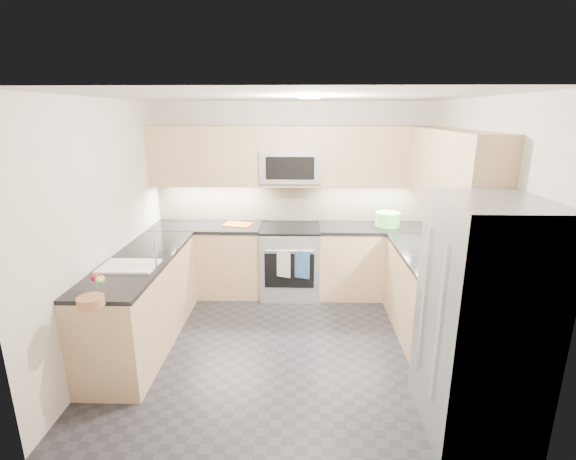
% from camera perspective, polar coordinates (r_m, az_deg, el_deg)
% --- Properties ---
extents(floor, '(3.60, 3.20, 0.00)m').
position_cam_1_polar(floor, '(4.59, -0.13, -15.19)').
color(floor, black).
rests_on(floor, ground).
extents(ceiling, '(3.60, 3.20, 0.02)m').
position_cam_1_polar(ceiling, '(3.94, -0.15, 17.81)').
color(ceiling, beige).
rests_on(ceiling, wall_back).
extents(wall_back, '(3.60, 0.02, 2.50)m').
position_cam_1_polar(wall_back, '(5.64, 0.36, 4.43)').
color(wall_back, beige).
rests_on(wall_back, floor).
extents(wall_front, '(3.60, 0.02, 2.50)m').
position_cam_1_polar(wall_front, '(2.59, -1.25, -9.67)').
color(wall_front, beige).
rests_on(wall_front, floor).
extents(wall_left, '(0.02, 3.20, 2.50)m').
position_cam_1_polar(wall_left, '(4.51, -23.62, 0.19)').
color(wall_left, beige).
rests_on(wall_left, floor).
extents(wall_right, '(0.02, 3.20, 2.50)m').
position_cam_1_polar(wall_right, '(4.42, 23.90, -0.17)').
color(wall_right, beige).
rests_on(wall_right, floor).
extents(base_cab_back_left, '(1.42, 0.60, 0.90)m').
position_cam_1_polar(base_cab_back_left, '(5.70, -10.77, -4.09)').
color(base_cab_back_left, tan).
rests_on(base_cab_back_left, floor).
extents(base_cab_back_right, '(1.42, 0.60, 0.90)m').
position_cam_1_polar(base_cab_back_right, '(5.65, 11.43, -4.30)').
color(base_cab_back_right, tan).
rests_on(base_cab_back_right, floor).
extents(base_cab_right, '(0.60, 1.70, 0.90)m').
position_cam_1_polar(base_cab_right, '(4.71, 18.72, -9.03)').
color(base_cab_right, tan).
rests_on(base_cab_right, floor).
extents(base_cab_peninsula, '(0.60, 2.00, 0.90)m').
position_cam_1_polar(base_cab_peninsula, '(4.66, -19.15, -9.35)').
color(base_cab_peninsula, tan).
rests_on(base_cab_peninsula, floor).
extents(countertop_back_left, '(1.42, 0.63, 0.04)m').
position_cam_1_polar(countertop_back_left, '(5.56, -11.02, 0.47)').
color(countertop_back_left, black).
rests_on(countertop_back_left, base_cab_back_left).
extents(countertop_back_right, '(1.42, 0.63, 0.04)m').
position_cam_1_polar(countertop_back_right, '(5.51, 11.69, 0.30)').
color(countertop_back_right, black).
rests_on(countertop_back_right, base_cab_back_right).
extents(countertop_right, '(0.63, 1.70, 0.04)m').
position_cam_1_polar(countertop_right, '(4.54, 19.24, -3.63)').
color(countertop_right, black).
rests_on(countertop_right, base_cab_right).
extents(countertop_peninsula, '(0.63, 2.00, 0.04)m').
position_cam_1_polar(countertop_peninsula, '(4.49, -19.69, -3.89)').
color(countertop_peninsula, black).
rests_on(countertop_peninsula, base_cab_peninsula).
extents(upper_cab_back, '(3.60, 0.35, 0.75)m').
position_cam_1_polar(upper_cab_back, '(5.38, 0.33, 10.07)').
color(upper_cab_back, tan).
rests_on(upper_cab_back, wall_back).
extents(upper_cab_right, '(0.35, 1.95, 0.75)m').
position_cam_1_polar(upper_cab_right, '(4.50, 21.35, 7.88)').
color(upper_cab_right, tan).
rests_on(upper_cab_right, wall_right).
extents(backsplash_back, '(3.60, 0.01, 0.51)m').
position_cam_1_polar(backsplash_back, '(5.65, 0.36, 3.88)').
color(backsplash_back, '#BEAD89').
rests_on(backsplash_back, wall_back).
extents(backsplash_right, '(0.01, 2.30, 0.51)m').
position_cam_1_polar(backsplash_right, '(4.83, 21.83, 0.67)').
color(backsplash_right, '#BEAD89').
rests_on(backsplash_right, wall_right).
extents(gas_range, '(0.76, 0.65, 0.91)m').
position_cam_1_polar(gas_range, '(5.55, 0.27, -4.31)').
color(gas_range, '#A3A7AB').
rests_on(gas_range, floor).
extents(range_cooktop, '(0.76, 0.65, 0.03)m').
position_cam_1_polar(range_cooktop, '(5.40, 0.28, 0.27)').
color(range_cooktop, black).
rests_on(range_cooktop, gas_range).
extents(oven_door_glass, '(0.62, 0.02, 0.45)m').
position_cam_1_polar(oven_door_glass, '(5.24, 0.19, -5.61)').
color(oven_door_glass, black).
rests_on(oven_door_glass, gas_range).
extents(oven_handle, '(0.60, 0.02, 0.02)m').
position_cam_1_polar(oven_handle, '(5.13, 0.18, -2.88)').
color(oven_handle, '#B2B5BA').
rests_on(oven_handle, gas_range).
extents(microwave, '(0.76, 0.40, 0.40)m').
position_cam_1_polar(microwave, '(5.37, 0.32, 8.72)').
color(microwave, '#93969B').
rests_on(microwave, upper_cab_back).
extents(microwave_door, '(0.60, 0.01, 0.28)m').
position_cam_1_polar(microwave_door, '(5.17, 0.27, 8.44)').
color(microwave_door, black).
rests_on(microwave_door, microwave).
extents(refrigerator, '(0.70, 0.90, 1.80)m').
position_cam_1_polar(refrigerator, '(3.41, 24.86, -11.15)').
color(refrigerator, gray).
rests_on(refrigerator, floor).
extents(fridge_handle_left, '(0.02, 0.02, 1.20)m').
position_cam_1_polar(fridge_handle_left, '(3.11, 19.84, -12.21)').
color(fridge_handle_left, '#B2B5BA').
rests_on(fridge_handle_left, refrigerator).
extents(fridge_handle_right, '(0.02, 0.02, 1.20)m').
position_cam_1_polar(fridge_handle_right, '(3.42, 18.00, -9.43)').
color(fridge_handle_right, '#B2B5BA').
rests_on(fridge_handle_right, refrigerator).
extents(sink_basin, '(0.52, 0.38, 0.16)m').
position_cam_1_polar(sink_basin, '(4.29, -20.82, -5.51)').
color(sink_basin, white).
rests_on(sink_basin, base_cab_peninsula).
extents(faucet, '(0.03, 0.03, 0.28)m').
position_cam_1_polar(faucet, '(4.13, -17.75, -3.07)').
color(faucet, silver).
rests_on(faucet, countertop_peninsula).
extents(utensil_bowl, '(0.40, 0.40, 0.18)m').
position_cam_1_polar(utensil_bowl, '(5.54, 13.48, 1.44)').
color(utensil_bowl, '#63C554').
rests_on(utensil_bowl, countertop_back_right).
extents(cutting_board, '(0.41, 0.33, 0.01)m').
position_cam_1_polar(cutting_board, '(5.51, -6.91, 0.77)').
color(cutting_board, '#C24C12').
rests_on(cutting_board, countertop_back_left).
extents(fruit_basket, '(0.21, 0.21, 0.07)m').
position_cam_1_polar(fruit_basket, '(3.55, -25.37, -8.81)').
color(fruit_basket, '#976746').
rests_on(fruit_basket, countertop_peninsula).
extents(fruit_apple, '(0.07, 0.07, 0.07)m').
position_cam_1_polar(fruit_apple, '(3.79, -24.97, -5.90)').
color(fruit_apple, '#AA1321').
rests_on(fruit_apple, fruit_basket).
extents(fruit_pear, '(0.06, 0.06, 0.06)m').
position_cam_1_polar(fruit_pear, '(3.71, -24.43, -6.30)').
color(fruit_pear, '#70C755').
rests_on(fruit_pear, fruit_basket).
extents(dish_towel_check, '(0.17, 0.08, 0.33)m').
position_cam_1_polar(dish_towel_check, '(5.17, -0.60, -4.73)').
color(dish_towel_check, silver).
rests_on(dish_towel_check, oven_handle).
extents(dish_towel_blue, '(0.18, 0.08, 0.36)m').
position_cam_1_polar(dish_towel_blue, '(5.16, 1.95, -4.75)').
color(dish_towel_blue, '#305685').
rests_on(dish_towel_blue, oven_handle).
extents(fruit_orange, '(0.07, 0.07, 0.07)m').
position_cam_1_polar(fruit_orange, '(3.74, -24.25, -6.17)').
color(fruit_orange, orange).
rests_on(fruit_orange, fruit_basket).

